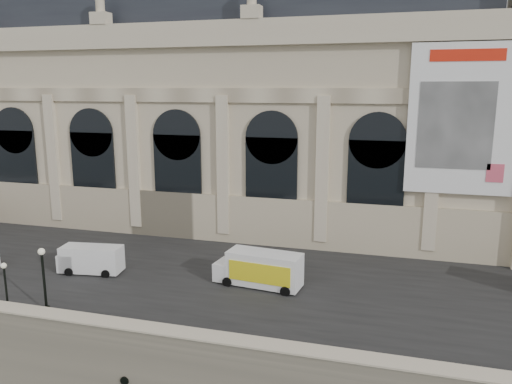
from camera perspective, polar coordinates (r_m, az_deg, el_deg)
quay at (r=65.32m, az=-0.60°, el=-4.82°), size 160.00×70.00×6.00m
street at (r=45.63m, az=-8.15°, el=-8.40°), size 160.00×24.00×0.06m
parapet at (r=34.61m, az=-17.46°, el=-14.61°), size 160.00×1.40×1.21m
museum at (r=60.73m, az=-7.26°, el=9.85°), size 69.00×18.70×29.10m
van_c at (r=45.72m, az=-18.63°, el=-7.30°), size 5.57×2.77×2.38m
box_truck at (r=40.51m, az=0.41°, el=-8.80°), size 7.33×3.19×2.87m
lamp_left at (r=39.53m, az=-26.65°, el=-9.90°), size 0.39×0.39×3.87m
lamp_right at (r=38.63m, az=-23.06°, el=-9.33°), size 0.49×0.49×4.80m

